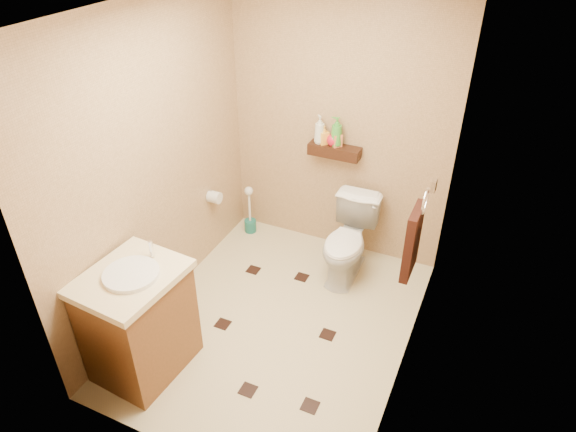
% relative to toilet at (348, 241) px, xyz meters
% --- Properties ---
extents(ground, '(2.50, 2.50, 0.00)m').
position_rel_toilet_xyz_m(ground, '(-0.28, -0.83, -0.35)').
color(ground, '#C0B08C').
rests_on(ground, ground).
extents(wall_back, '(2.00, 0.04, 2.40)m').
position_rel_toilet_xyz_m(wall_back, '(-0.28, 0.42, 0.85)').
color(wall_back, tan).
rests_on(wall_back, ground).
extents(wall_front, '(2.00, 0.04, 2.40)m').
position_rel_toilet_xyz_m(wall_front, '(-0.28, -2.08, 0.85)').
color(wall_front, tan).
rests_on(wall_front, ground).
extents(wall_left, '(0.04, 2.50, 2.40)m').
position_rel_toilet_xyz_m(wall_left, '(-1.28, -0.83, 0.85)').
color(wall_left, tan).
rests_on(wall_left, ground).
extents(wall_right, '(0.04, 2.50, 2.40)m').
position_rel_toilet_xyz_m(wall_right, '(0.72, -0.83, 0.85)').
color(wall_right, tan).
rests_on(wall_right, ground).
extents(ceiling, '(2.00, 2.50, 0.02)m').
position_rel_toilet_xyz_m(ceiling, '(-0.28, -0.83, 2.05)').
color(ceiling, white).
rests_on(ceiling, wall_back).
extents(wall_shelf, '(0.46, 0.14, 0.10)m').
position_rel_toilet_xyz_m(wall_shelf, '(-0.28, 0.34, 0.67)').
color(wall_shelf, '#34170E').
rests_on(wall_shelf, wall_back).
extents(floor_accents, '(1.14, 1.39, 0.01)m').
position_rel_toilet_xyz_m(floor_accents, '(-0.27, -0.88, -0.35)').
color(floor_accents, black).
rests_on(floor_accents, ground).
extents(toilet, '(0.41, 0.70, 0.71)m').
position_rel_toilet_xyz_m(toilet, '(0.00, 0.00, 0.00)').
color(toilet, white).
rests_on(toilet, ground).
extents(vanity, '(0.62, 0.73, 0.97)m').
position_rel_toilet_xyz_m(vanity, '(-0.98, -1.60, 0.08)').
color(vanity, brown).
rests_on(vanity, ground).
extents(toilet_brush, '(0.12, 0.12, 0.51)m').
position_rel_toilet_xyz_m(toilet_brush, '(-1.10, 0.24, -0.17)').
color(toilet_brush, '#19645C').
rests_on(toilet_brush, ground).
extents(towel_ring, '(0.12, 0.30, 0.76)m').
position_rel_toilet_xyz_m(towel_ring, '(0.63, -0.58, 0.59)').
color(towel_ring, silver).
rests_on(towel_ring, wall_right).
extents(toilet_paper, '(0.12, 0.11, 0.12)m').
position_rel_toilet_xyz_m(toilet_paper, '(-1.22, -0.18, 0.25)').
color(toilet_paper, silver).
rests_on(toilet_paper, wall_left).
extents(bottle_a, '(0.14, 0.14, 0.25)m').
position_rel_toilet_xyz_m(bottle_a, '(-0.43, 0.34, 0.84)').
color(bottle_a, silver).
rests_on(bottle_a, wall_shelf).
extents(bottle_b, '(0.11, 0.11, 0.17)m').
position_rel_toilet_xyz_m(bottle_b, '(-0.39, 0.34, 0.80)').
color(bottle_b, gold).
rests_on(bottle_b, wall_shelf).
extents(bottle_c, '(0.15, 0.15, 0.15)m').
position_rel_toilet_xyz_m(bottle_c, '(-0.30, 0.34, 0.79)').
color(bottle_c, red).
rests_on(bottle_c, wall_shelf).
extents(bottle_d, '(0.12, 0.12, 0.26)m').
position_rel_toilet_xyz_m(bottle_d, '(-0.27, 0.34, 0.85)').
color(bottle_d, green).
rests_on(bottle_d, wall_shelf).
extents(bottle_e, '(0.11, 0.11, 0.17)m').
position_rel_toilet_xyz_m(bottle_e, '(-0.27, 0.34, 0.80)').
color(bottle_e, '#DD7949').
rests_on(bottle_e, wall_shelf).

